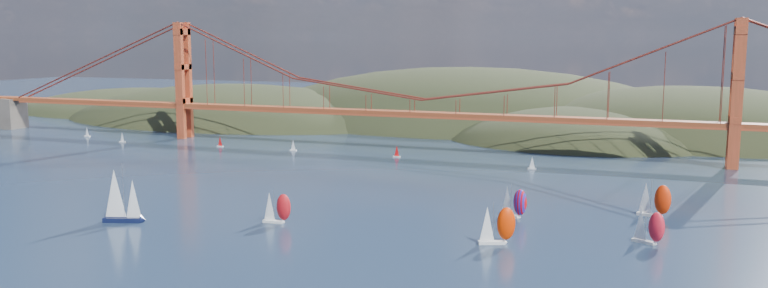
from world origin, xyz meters
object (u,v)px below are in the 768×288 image
(sloop_navy, at_px, (120,196))
(racer_rwb, at_px, (513,202))
(racer_0, at_px, (276,207))
(racer_2, at_px, (648,226))
(racer_1, at_px, (496,224))
(racer_3, at_px, (654,199))

(sloop_navy, bearing_deg, racer_rwb, 5.20)
(racer_0, distance_m, racer_2, 92.19)
(racer_2, xyz_separation_m, racer_rwb, (-34.54, 14.74, 0.02))
(racer_1, xyz_separation_m, racer_3, (34.13, 41.60, 0.10))
(racer_2, bearing_deg, racer_rwb, -175.19)
(racer_0, height_order, racer_1, racer_1)
(sloop_navy, xyz_separation_m, racer_3, (130.86, 55.04, -2.05))
(racer_rwb, bearing_deg, racer_1, -65.66)
(racer_1, height_order, racer_2, racer_1)
(sloop_navy, relative_size, racer_3, 1.53)
(racer_3, distance_m, racer_rwb, 38.06)
(racer_1, relative_size, racer_3, 0.98)
(sloop_navy, relative_size, racer_2, 1.72)
(sloop_navy, height_order, racer_3, sloop_navy)
(racer_0, distance_m, racer_rwb, 63.15)
(racer_0, height_order, racer_rwb, racer_rwb)
(racer_0, relative_size, racer_1, 0.90)
(racer_1, height_order, racer_rwb, racer_1)
(sloop_navy, relative_size, racer_rwb, 1.72)
(sloop_navy, height_order, racer_2, sloop_navy)
(racer_0, bearing_deg, racer_rwb, 22.45)
(sloop_navy, height_order, racer_0, sloop_navy)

